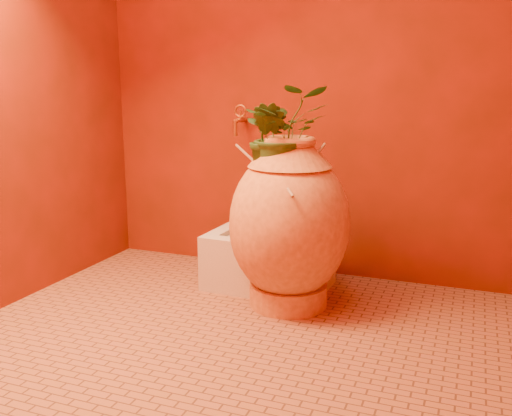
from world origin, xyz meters
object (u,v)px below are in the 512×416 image
at_px(amphora, 289,223).
at_px(stone_basin, 269,261).
at_px(wine_bottle_a, 281,234).
at_px(wine_bottle_b, 262,236).
at_px(wall_tap, 239,119).
at_px(wine_bottle_c, 294,239).

relative_size(amphora, stone_basin, 1.29).
distance_m(stone_basin, wine_bottle_a, 0.17).
distance_m(amphora, wine_bottle_b, 0.35).
bearing_deg(stone_basin, amphora, -49.45).
bearing_deg(wall_tap, wine_bottle_b, -46.36).
bearing_deg(wine_bottle_a, wall_tap, 151.70).
xyz_separation_m(wine_bottle_a, wall_tap, (-0.32, 0.17, 0.62)).
height_order(wine_bottle_a, wine_bottle_b, wine_bottle_a).
distance_m(amphora, stone_basin, 0.40).
height_order(wine_bottle_a, wall_tap, wall_tap).
bearing_deg(wall_tap, amphora, -45.52).
relative_size(stone_basin, wine_bottle_c, 1.91).
bearing_deg(wall_tap, stone_basin, -42.60).
bearing_deg(amphora, wine_bottle_a, 115.64).
distance_m(wine_bottle_a, wall_tap, 0.72).
xyz_separation_m(stone_basin, wine_bottle_a, (0.04, 0.08, 0.14)).
bearing_deg(wine_bottle_b, amphora, -44.64).
relative_size(amphora, wall_tap, 4.79).
height_order(amphora, wine_bottle_c, amphora).
distance_m(stone_basin, wine_bottle_b, 0.15).
bearing_deg(amphora, stone_basin, 130.55).
bearing_deg(amphora, wine_bottle_c, 100.29).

